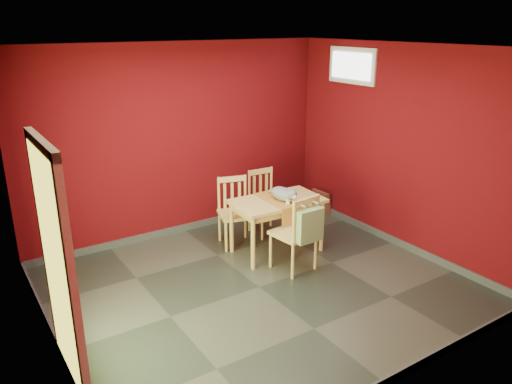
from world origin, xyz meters
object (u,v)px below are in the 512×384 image
chair_far_right (265,201)px  tote_bag (310,226)px  cat (283,191)px  chair_far_left (235,211)px  chair_near (296,232)px  dining_table (277,206)px  picture_frame (322,201)px

chair_far_right → tote_bag: bearing=-103.3°
cat → chair_far_left: bearing=118.8°
chair_far_right → chair_near: chair_near is taller
dining_table → chair_near: 0.58m
chair_near → picture_frame: size_ratio=2.68×
tote_bag → picture_frame: bearing=45.3°
chair_far_right → tote_bag: 1.47m
dining_table → chair_far_left: (-0.33, 0.52, -0.17)m
chair_far_left → cat: cat is taller
cat → picture_frame: (1.41, 0.82, -0.67)m
chair_far_right → cat: (-0.20, -0.68, 0.38)m
tote_bag → picture_frame: 2.25m
dining_table → cat: (0.05, -0.05, 0.21)m
dining_table → tote_bag: size_ratio=2.56×
chair_far_left → chair_near: (0.22, -1.08, 0.03)m
chair_far_left → cat: bearing=-56.0°
chair_far_left → picture_frame: bearing=8.1°
dining_table → chair_far_right: chair_far_right is taller
dining_table → picture_frame: dining_table is taller
tote_bag → picture_frame: (1.55, 1.56, -0.49)m
chair_far_left → picture_frame: 1.83m
cat → picture_frame: cat is taller
chair_far_left → chair_near: 1.10m
picture_frame → chair_far_left: bearing=-171.9°
chair_far_right → dining_table: bearing=-111.1°
chair_far_left → chair_far_right: chair_far_left is taller
chair_far_left → cat: (0.38, -0.57, 0.38)m
dining_table → chair_far_left: bearing=122.6°
dining_table → chair_far_left: 0.64m
dining_table → chair_far_right: (0.24, 0.63, -0.17)m
chair_near → cat: bearing=72.7°
dining_table → chair_far_right: size_ratio=1.31×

